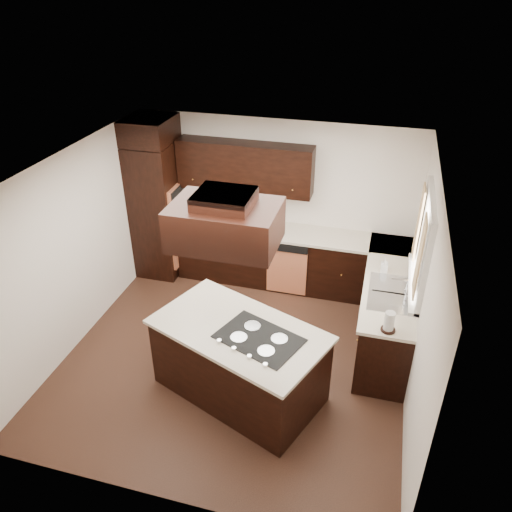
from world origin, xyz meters
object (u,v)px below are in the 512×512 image
(island, at_px, (239,362))
(range_hood, at_px, (225,225))
(spice_rack, at_px, (234,218))
(oven_column, at_px, (158,210))

(island, height_order, range_hood, range_hood)
(spice_rack, bearing_deg, island, -81.17)
(island, distance_m, spice_rack, 2.48)
(island, relative_size, spice_rack, 4.63)
(oven_column, height_order, island, oven_column)
(oven_column, relative_size, island, 1.16)
(range_hood, bearing_deg, spice_rack, 105.80)
(oven_column, bearing_deg, island, -48.85)
(island, distance_m, range_hood, 1.72)
(island, xyz_separation_m, spice_rack, (-0.76, 2.28, 0.64))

